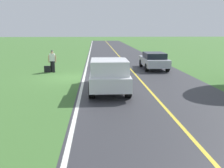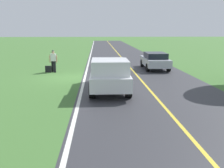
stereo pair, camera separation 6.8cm
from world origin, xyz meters
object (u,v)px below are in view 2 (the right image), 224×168
at_px(hitchhiker_walking, 53,60).
at_px(sedan_near_oncoming, 155,60).
at_px(suitcase_carried, 48,69).
at_px(pickup_truck_passing, 109,74).

distance_m(hitchhiker_walking, sedan_near_oncoming, 8.41).
bearing_deg(suitcase_carried, sedan_near_oncoming, 100.51).
bearing_deg(hitchhiker_walking, suitcase_carried, 8.37).
distance_m(hitchhiker_walking, suitcase_carried, 0.84).
bearing_deg(sedan_near_oncoming, hitchhiker_walking, 8.00).
height_order(pickup_truck_passing, sedan_near_oncoming, pickup_truck_passing).
bearing_deg(sedan_near_oncoming, suitcase_carried, 8.01).
bearing_deg(hitchhiker_walking, pickup_truck_passing, 121.33).
bearing_deg(suitcase_carried, hitchhiker_walking, 100.86).
bearing_deg(sedan_near_oncoming, pickup_truck_passing, 61.70).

